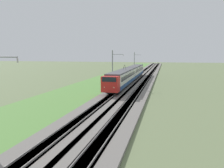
# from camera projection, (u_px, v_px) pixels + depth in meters

# --- Properties ---
(ballast_main) EXTENTS (240.00, 4.40, 0.30)m
(ballast_main) POSITION_uv_depth(u_px,v_px,m) (129.00, 82.00, 55.02)
(ballast_main) COLOR slate
(ballast_main) RESTS_ON ground
(ballast_adjacent) EXTENTS (240.00, 4.40, 0.30)m
(ballast_adjacent) POSITION_uv_depth(u_px,v_px,m) (144.00, 83.00, 54.12)
(ballast_adjacent) COLOR slate
(ballast_adjacent) RESTS_ON ground
(track_main) EXTENTS (240.00, 1.57, 0.45)m
(track_main) POSITION_uv_depth(u_px,v_px,m) (129.00, 82.00, 55.02)
(track_main) COLOR #4C4238
(track_main) RESTS_ON ground
(track_adjacent) EXTENTS (240.00, 1.57, 0.45)m
(track_adjacent) POSITION_uv_depth(u_px,v_px,m) (144.00, 83.00, 54.12)
(track_adjacent) COLOR #4C4238
(track_adjacent) RESTS_ON ground
(grass_verge) EXTENTS (240.00, 12.51, 0.12)m
(grass_verge) POSITION_uv_depth(u_px,v_px,m) (104.00, 82.00, 56.55)
(grass_verge) COLOR #5B8E42
(grass_verge) RESTS_ON ground
(passenger_train) EXTENTS (40.86, 2.95, 4.92)m
(passenger_train) POSITION_uv_depth(u_px,v_px,m) (129.00, 74.00, 55.02)
(passenger_train) COLOR red
(passenger_train) RESTS_ON ground
(catenary_mast_mid) EXTENTS (0.22, 2.56, 8.06)m
(catenary_mast_mid) POSITION_uv_depth(u_px,v_px,m) (113.00, 68.00, 47.87)
(catenary_mast_mid) COLOR slate
(catenary_mast_mid) RESTS_ON ground
(catenary_mast_far) EXTENTS (0.22, 2.56, 7.91)m
(catenary_mast_far) POSITION_uv_depth(u_px,v_px,m) (134.00, 63.00, 81.46)
(catenary_mast_far) COLOR slate
(catenary_mast_far) RESTS_ON ground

